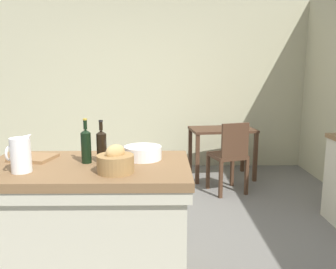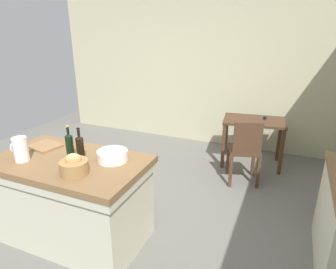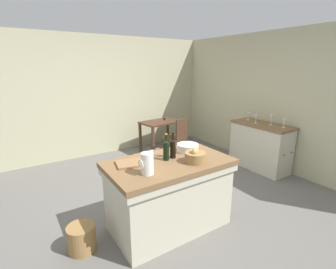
{
  "view_description": "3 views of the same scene",
  "coord_description": "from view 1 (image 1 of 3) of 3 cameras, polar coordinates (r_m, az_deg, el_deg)",
  "views": [
    {
      "loc": [
        0.32,
        -2.9,
        1.52
      ],
      "look_at": [
        0.36,
        0.33,
        0.93
      ],
      "focal_mm": 36.44,
      "sensor_mm": 36.0,
      "label": 1
    },
    {
      "loc": [
        1.61,
        -2.51,
        2.07
      ],
      "look_at": [
        0.37,
        0.41,
        0.89
      ],
      "focal_mm": 31.68,
      "sensor_mm": 36.0,
      "label": 2
    },
    {
      "loc": [
        -1.72,
        -2.8,
        1.96
      ],
      "look_at": [
        0.32,
        0.32,
        0.91
      ],
      "focal_mm": 26.2,
      "sensor_mm": 36.0,
      "label": 3
    }
  ],
  "objects": [
    {
      "name": "wash_bowl",
      "position": [
        2.58,
        -4.23,
        -3.05
      ],
      "size": [
        0.28,
        0.28,
        0.1
      ],
      "primitive_type": "cylinder",
      "color": "white",
      "rests_on": "island_table"
    },
    {
      "name": "island_table",
      "position": [
        2.63,
        -13.06,
        -13.4
      ],
      "size": [
        1.46,
        0.85,
        0.88
      ],
      "color": "brown",
      "rests_on": "ground"
    },
    {
      "name": "wine_bottle_amber",
      "position": [
        2.51,
        -13.55,
        -1.74
      ],
      "size": [
        0.07,
        0.07,
        0.32
      ],
      "color": "black",
      "rests_on": "island_table"
    },
    {
      "name": "bread_basket",
      "position": [
        2.25,
        -8.73,
        -4.61
      ],
      "size": [
        0.24,
        0.24,
        0.19
      ],
      "color": "olive",
      "rests_on": "island_table"
    },
    {
      "name": "wooden_chair",
      "position": [
        4.34,
        10.28,
        -3.33
      ],
      "size": [
        0.51,
        0.51,
        0.92
      ],
      "color": "#472D1E",
      "rests_on": "ground"
    },
    {
      "name": "pitcher",
      "position": [
        2.42,
        -23.45,
        -3.1
      ],
      "size": [
        0.17,
        0.13,
        0.27
      ],
      "color": "white",
      "rests_on": "island_table"
    },
    {
      "name": "wine_bottle_dark",
      "position": [
        2.51,
        -11.05,
        -1.8
      ],
      "size": [
        0.07,
        0.07,
        0.31
      ],
      "color": "black",
      "rests_on": "island_table"
    },
    {
      "name": "wall_back",
      "position": [
        5.51,
        -4.02,
        8.06
      ],
      "size": [
        5.32,
        0.12,
        2.6
      ],
      "primitive_type": "cube",
      "color": "#B7B28E",
      "rests_on": "ground"
    },
    {
      "name": "cutting_board",
      "position": [
        2.76,
        -21.59,
        -3.63
      ],
      "size": [
        0.34,
        0.31,
        0.02
      ],
      "primitive_type": "cube",
      "rotation": [
        0.0,
        0.0,
        -0.21
      ],
      "color": "olive",
      "rests_on": "island_table"
    },
    {
      "name": "writing_desk",
      "position": [
        4.97,
        9.03,
        -0.31
      ],
      "size": [
        0.96,
        0.67,
        0.78
      ],
      "color": "#472D1E",
      "rests_on": "ground"
    },
    {
      "name": "ground_plane",
      "position": [
        3.29,
        -6.42,
        -17.25
      ],
      "size": [
        6.76,
        6.76,
        0.0
      ],
      "primitive_type": "plane",
      "color": "#66635E"
    }
  ]
}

